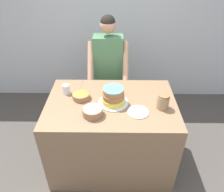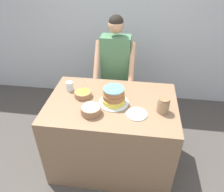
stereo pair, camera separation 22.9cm
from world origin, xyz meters
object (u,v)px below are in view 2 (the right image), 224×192
Objects in this scene: cake at (114,97)px; stoneware_jar at (163,105)px; ceramic_plate at (137,114)px; frosting_bowl_orange at (83,94)px; frosting_bowl_white at (91,110)px; person_baker at (116,65)px; drinking_glass at (70,86)px.

cake is 2.01× the size of stoneware_jar.
stoneware_jar is (0.26, 0.08, 0.08)m from ceramic_plate.
frosting_bowl_orange is at bearing 167.39° from cake.
frosting_bowl_white reaches higher than ceramic_plate.
person_baker is 1.05m from stoneware_jar.
ceramic_plate is at bearing -162.11° from stoneware_jar.
cake is at bearing -12.61° from frosting_bowl_orange.
stoneware_jar is (0.73, 0.13, 0.04)m from frosting_bowl_white.
stoneware_jar is (0.59, -0.87, 0.01)m from person_baker.
person_baker is at bearing 109.27° from ceramic_plate.
stoneware_jar is at bearing 9.94° from frosting_bowl_white.
ceramic_plate is at bearing -70.73° from person_baker.
frosting_bowl_white is at bearing -61.75° from frosting_bowl_orange.
ceramic_plate is at bearing -21.57° from frosting_bowl_orange.
frosting_bowl_white is at bearing -170.06° from stoneware_jar.
cake is 0.58m from drinking_glass.
cake is 0.52m from stoneware_jar.
ceramic_plate is at bearing 5.26° from frosting_bowl_white.
drinking_glass is at bearing 156.64° from ceramic_plate.
cake is 0.37m from frosting_bowl_orange.
frosting_bowl_white is 0.94× the size of ceramic_plate.
person_baker is 7.66× the size of ceramic_plate.
person_baker is 10.24× the size of stoneware_jar.
stoneware_jar reaches higher than ceramic_plate.
drinking_glass is (-0.34, 0.39, 0.01)m from frosting_bowl_white.
cake is at bearing 171.33° from stoneware_jar.
frosting_bowl_white is (-0.21, -0.21, -0.04)m from cake.
cake is 0.31m from ceramic_plate.
frosting_bowl_white is 0.74m from stoneware_jar.
frosting_bowl_orange is at bearing -29.01° from drinking_glass.
cake is at bearing -18.53° from drinking_glass.
frosting_bowl_orange is at bearing 169.70° from stoneware_jar.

